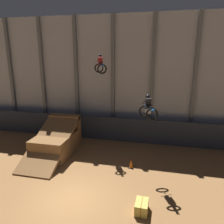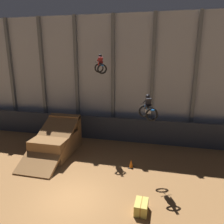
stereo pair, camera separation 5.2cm
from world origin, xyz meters
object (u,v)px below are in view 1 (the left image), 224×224
(rider_bike_left_air, at_px, (100,65))
(dirt_ramp, at_px, (57,141))
(traffic_cone_near_ramp, at_px, (131,164))
(hay_bale_trackside, at_px, (142,207))
(rider_bike_right_air, at_px, (148,109))

(rider_bike_left_air, bearing_deg, dirt_ramp, -170.31)
(traffic_cone_near_ramp, xyz_separation_m, hay_bale_trackside, (1.10, -4.12, -0.00))
(dirt_ramp, height_order, rider_bike_left_air, rider_bike_left_air)
(rider_bike_right_air, relative_size, traffic_cone_near_ramp, 3.06)
(dirt_ramp, distance_m, rider_bike_right_air, 7.82)
(traffic_cone_near_ramp, bearing_deg, rider_bike_right_air, -32.44)
(dirt_ramp, height_order, hay_bale_trackside, dirt_ramp)
(rider_bike_right_air, bearing_deg, traffic_cone_near_ramp, 125.88)
(rider_bike_left_air, relative_size, rider_bike_right_air, 0.99)
(rider_bike_right_air, bearing_deg, dirt_ramp, 144.30)
(traffic_cone_near_ramp, distance_m, hay_bale_trackside, 4.26)
(rider_bike_left_air, bearing_deg, rider_bike_right_air, -69.59)
(rider_bike_left_air, distance_m, rider_bike_right_air, 5.92)
(traffic_cone_near_ramp, bearing_deg, hay_bale_trackside, -75.04)
(rider_bike_right_air, distance_m, traffic_cone_near_ramp, 4.15)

